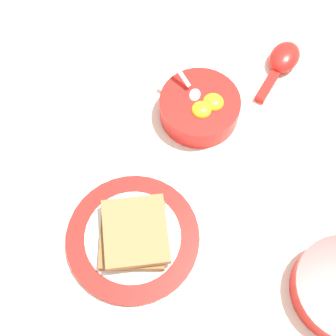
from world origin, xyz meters
The scene contains 5 objects.
ground_plane centered at (0.00, 0.00, 0.00)m, with size 3.00×3.00×0.00m, color silver.
egg_bowl centered at (0.09, 0.07, 0.02)m, with size 0.14×0.14×0.08m.
toast_plate centered at (-0.16, 0.12, 0.01)m, with size 0.21×0.21×0.01m.
toast_sandwich centered at (-0.16, 0.12, 0.03)m, with size 0.14×0.13×0.03m.
soup_spoon centered at (0.23, -0.06, 0.02)m, with size 0.15×0.07×0.03m.
Camera 1 is at (-0.36, 0.02, 0.71)m, focal length 50.00 mm.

